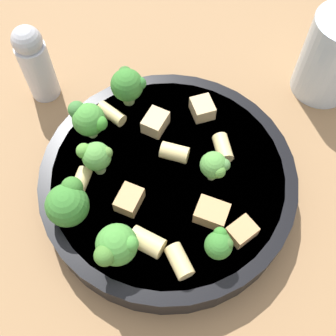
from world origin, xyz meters
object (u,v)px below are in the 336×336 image
pasta_bowl (168,180)px  broccoli_floret_1 (68,203)px  broccoli_floret_2 (128,85)px  rigatoni_1 (147,242)px  chicken_chunk_4 (202,108)px  broccoli_floret_3 (215,166)px  rigatoni_3 (80,183)px  rigatoni_5 (111,114)px  chicken_chunk_0 (129,200)px  chicken_chunk_1 (242,231)px  broccoli_floret_6 (116,246)px  drinking_glass (331,61)px  rigatoni_2 (223,148)px  rigatoni_4 (174,152)px  rigatoni_0 (179,261)px  broccoli_floret_4 (96,156)px  chicken_chunk_2 (212,213)px  broccoli_floret_5 (220,244)px  broccoli_floret_0 (88,119)px  pepper_shaker (35,63)px  chicken_chunk_3 (155,122)px

pasta_bowl → broccoli_floret_1: size_ratio=6.19×
broccoli_floret_2 → rigatoni_1: size_ratio=1.47×
broccoli_floret_2 → chicken_chunk_4: bearing=137.4°
broccoli_floret_3 → rigatoni_3: 0.12m
broccoli_floret_2 → rigatoni_5: broccoli_floret_2 is taller
chicken_chunk_0 → chicken_chunk_1: (-0.07, 0.08, -0.00)m
broccoli_floret_6 → chicken_chunk_0: bearing=-128.7°
broccoli_floret_2 → rigatoni_5: (0.03, 0.01, -0.02)m
chicken_chunk_0 → drinking_glass: drinking_glass is taller
rigatoni_2 → chicken_chunk_0: bearing=1.3°
rigatoni_4 → rigatoni_0: bearing=61.0°
broccoli_floret_2 → broccoli_floret_1: bearing=39.6°
rigatoni_0 → chicken_chunk_0: 0.07m
broccoli_floret_1 → broccoli_floret_4: broccoli_floret_1 is taller
rigatoni_2 → chicken_chunk_2: bearing=47.5°
rigatoni_1 → chicken_chunk_1: bearing=156.6°
broccoli_floret_5 → chicken_chunk_0: (0.04, -0.08, -0.02)m
pasta_bowl → broccoli_floret_6: 0.10m
broccoli_floret_5 → rigatoni_2: broccoli_floret_5 is taller
broccoli_floret_0 → rigatoni_0: bearing=92.1°
broccoli_floret_5 → rigatoni_1: bearing=-36.9°
pasta_bowl → rigatoni_2: rigatoni_2 is taller
chicken_chunk_1 → pepper_shaker: size_ratio=0.25×
broccoli_floret_5 → chicken_chunk_2: bearing=-114.7°
rigatoni_4 → chicken_chunk_1: bearing=95.4°
broccoli_floret_1 → chicken_chunk_0: 0.05m
rigatoni_0 → rigatoni_4: same height
rigatoni_0 → chicken_chunk_1: rigatoni_0 is taller
broccoli_floret_3 → broccoli_floret_6: bearing=11.2°
broccoli_floret_5 → chicken_chunk_2: (-0.01, -0.03, -0.01)m
pasta_bowl → chicken_chunk_1: 0.09m
broccoli_floret_6 → chicken_chunk_3: broccoli_floret_6 is taller
broccoli_floret_1 → rigatoni_0: size_ratio=1.42×
pasta_bowl → broccoli_floret_2: broccoli_floret_2 is taller
rigatoni_4 → broccoli_floret_3: bearing=116.5°
pepper_shaker → chicken_chunk_1: bearing=106.8°
broccoli_floret_1 → rigatoni_1: (-0.04, 0.06, -0.01)m
pasta_bowl → broccoli_floret_4: (0.05, -0.04, 0.04)m
rigatoni_1 → broccoli_floret_3: bearing=-162.8°
chicken_chunk_0 → broccoli_floret_0: bearing=-92.2°
broccoli_floret_4 → chicken_chunk_0: broccoli_floret_4 is taller
rigatoni_1 → chicken_chunk_3: rigatoni_1 is taller
rigatoni_0 → chicken_chunk_4: same height
broccoli_floret_6 → broccoli_floret_0: bearing=-105.3°
rigatoni_2 → rigatoni_5: 0.12m
broccoli_floret_2 → rigatoni_3: size_ratio=1.48×
broccoli_floret_0 → rigatoni_3: (0.03, 0.05, -0.02)m
broccoli_floret_2 → broccoli_floret_4: size_ratio=1.12×
chicken_chunk_1 → rigatoni_2: bearing=-113.2°
broccoli_floret_5 → rigatoni_5: 0.17m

